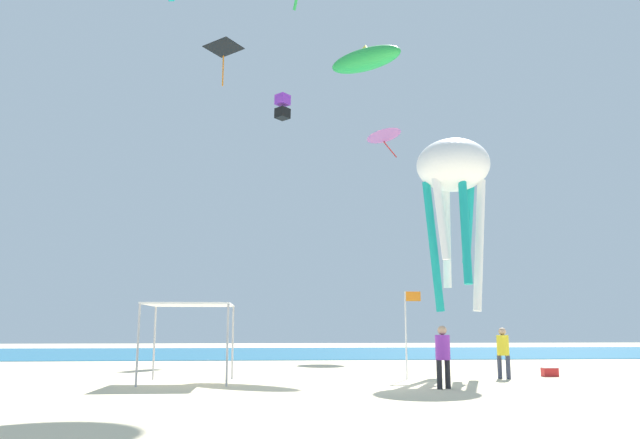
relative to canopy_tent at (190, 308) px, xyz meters
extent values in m
cube|color=beige|center=(5.65, -1.07, -2.54)|extent=(110.00, 110.00, 0.10)
cube|color=#1E6B93|center=(5.65, 25.20, -2.48)|extent=(110.00, 22.12, 0.03)
cylinder|color=#B2B2B7|center=(-1.40, -1.41, -1.20)|extent=(0.07, 0.07, 2.58)
cylinder|color=#B2B2B7|center=(1.40, -1.41, -1.20)|extent=(0.07, 0.07, 2.58)
cylinder|color=#B2B2B7|center=(-1.40, 1.41, -1.20)|extent=(0.07, 0.07, 2.58)
cylinder|color=#B2B2B7|center=(1.40, 1.41, -1.20)|extent=(0.07, 0.07, 2.58)
cube|color=white|center=(0.00, 0.00, 0.12)|extent=(2.88, 2.89, 0.06)
cylinder|color=black|center=(7.89, -2.83, -2.06)|extent=(0.17, 0.17, 0.86)
cylinder|color=black|center=(8.18, -2.67, -2.06)|extent=(0.17, 0.17, 0.86)
cylinder|color=purple|center=(8.03, -2.75, -1.26)|extent=(0.45, 0.45, 0.75)
sphere|color=tan|center=(8.03, -2.75, -0.74)|extent=(0.28, 0.28, 0.28)
cylinder|color=#33384C|center=(11.13, 0.85, -2.07)|extent=(0.16, 0.16, 0.83)
cylinder|color=#33384C|center=(11.36, 0.62, -2.07)|extent=(0.16, 0.16, 0.83)
cylinder|color=yellow|center=(11.25, 0.74, -1.29)|extent=(0.44, 0.44, 0.73)
sphere|color=tan|center=(11.25, 0.74, -0.80)|extent=(0.27, 0.27, 0.27)
cylinder|color=silver|center=(7.69, 0.85, -0.92)|extent=(0.06, 0.06, 3.14)
cube|color=orange|center=(7.99, 0.85, 0.48)|extent=(0.55, 0.02, 0.35)
cube|color=red|center=(13.39, 1.69, -2.33)|extent=(0.56, 0.36, 0.32)
cube|color=white|center=(13.39, 1.69, -2.16)|extent=(0.57, 0.37, 0.03)
cone|color=pink|center=(10.83, 21.38, 13.43)|extent=(3.56, 3.54, 1.05)
cylinder|color=red|center=(11.39, 22.33, 12.61)|extent=(1.14, 0.73, 1.68)
ellipsoid|color=green|center=(8.12, 12.14, 14.87)|extent=(4.52, 3.98, 1.49)
cone|color=yellow|center=(8.12, 12.14, 15.59)|extent=(0.97, 0.98, 0.56)
ellipsoid|color=white|center=(10.17, 2.46, 5.93)|extent=(4.18, 4.18, 2.16)
cylinder|color=white|center=(9.44, 1.91, 3.61)|extent=(0.60, 0.53, 3.35)
cylinder|color=teal|center=(10.28, 1.55, 3.11)|extent=(0.38, 0.76, 4.33)
cylinder|color=white|center=(11.01, 2.10, 2.62)|extent=(0.82, 0.54, 5.32)
cylinder|color=teal|center=(10.90, 3.01, 3.61)|extent=(0.60, 0.53, 3.35)
cylinder|color=white|center=(10.06, 3.36, 3.11)|extent=(0.38, 0.76, 4.33)
cylinder|color=teal|center=(9.33, 2.82, 2.62)|extent=(0.82, 0.54, 5.32)
cube|color=black|center=(-0.62, 17.47, 17.84)|extent=(2.79, 2.79, 0.24)
cylinder|color=orange|center=(-0.62, 17.47, 16.19)|extent=(0.13, 0.13, 2.13)
cube|color=purple|center=(3.40, 19.67, 15.11)|extent=(1.17, 1.17, 0.75)
cube|color=black|center=(3.40, 19.67, 14.11)|extent=(1.17, 1.17, 0.75)
camera|label=1|loc=(2.77, -21.71, -0.67)|focal=34.74mm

